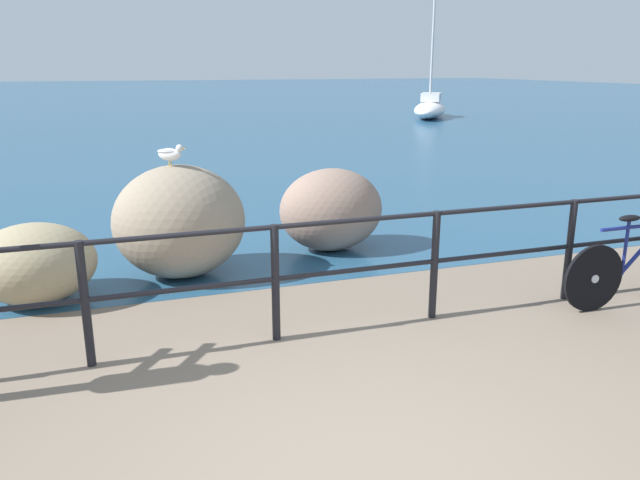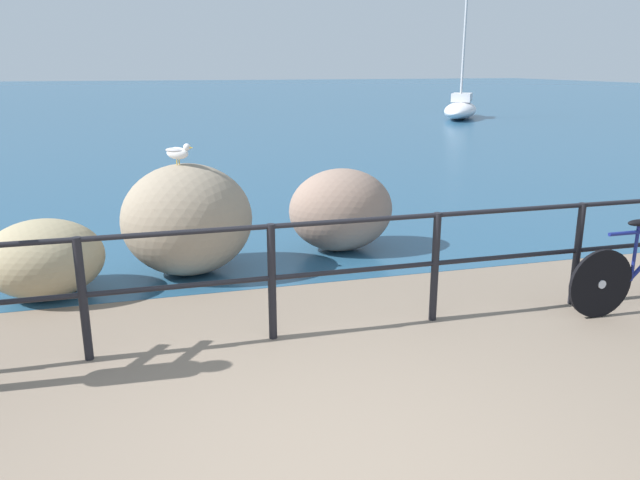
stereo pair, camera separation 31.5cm
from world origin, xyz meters
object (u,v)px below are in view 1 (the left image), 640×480
object	(u,v)px
breakwater_boulder_left	(35,263)
breakwater_boulder_right	(331,210)
seagull	(170,153)
sailboat	(430,108)
breakwater_boulder_main	(180,222)

from	to	relation	value
breakwater_boulder_left	breakwater_boulder_right	xyz separation A→B (m)	(3.37, 0.74, 0.13)
seagull	sailboat	distance (m)	22.21
breakwater_boulder_right	sailboat	distance (m)	20.69
breakwater_boulder_left	seagull	size ratio (longest dim) A/B	3.72
breakwater_boulder_right	seagull	distance (m)	2.21
breakwater_boulder_left	sailboat	size ratio (longest dim) A/B	0.24
breakwater_boulder_left	sailboat	distance (m)	23.23
breakwater_boulder_main	breakwater_boulder_left	distance (m)	1.51
breakwater_boulder_left	sailboat	xyz separation A→B (m)	(14.31, 18.30, 0.03)
breakwater_boulder_left	seagull	xyz separation A→B (m)	(1.39, 0.26, 0.99)
breakwater_boulder_right	sailboat	size ratio (longest dim) A/B	0.27
sailboat	breakwater_boulder_main	bearing A→B (deg)	-2.04
breakwater_boulder_left	breakwater_boulder_main	bearing A→B (deg)	12.48
breakwater_boulder_main	breakwater_boulder_right	world-z (taller)	breakwater_boulder_main
seagull	sailboat	world-z (taller)	sailboat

